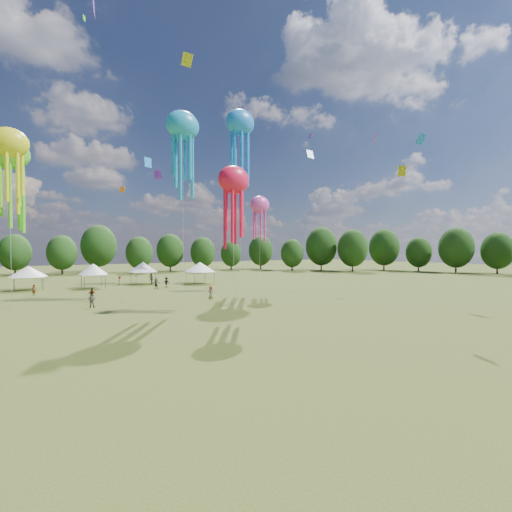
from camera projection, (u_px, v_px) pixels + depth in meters
ground at (441, 415)px, 13.52m from camera, size 300.00×300.00×0.00m
spectator_near at (92, 300)px, 38.31m from camera, size 1.08×1.02×1.76m
spectators_far at (147, 284)px, 55.96m from camera, size 19.94×25.37×1.90m
festival_tents at (91, 269)px, 56.98m from camera, size 42.18×11.80×4.30m
show_kites at (175, 156)px, 50.61m from camera, size 40.10×27.10×32.43m
small_kites at (151, 82)px, 48.87m from camera, size 71.78×56.99×42.48m
treeline at (85, 249)px, 62.71m from camera, size 201.57×95.24×13.43m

